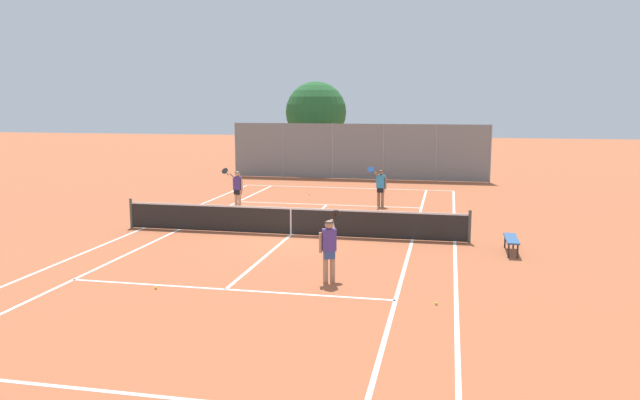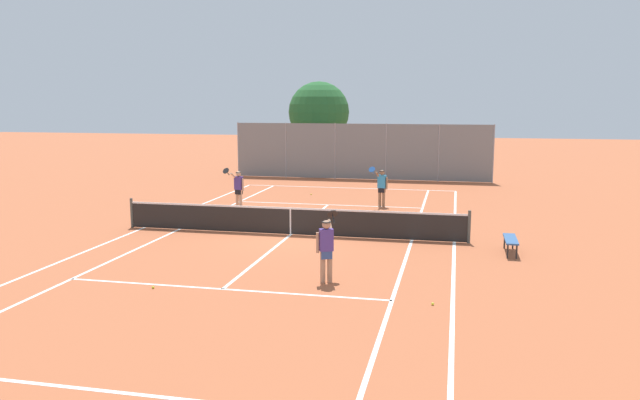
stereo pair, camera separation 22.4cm
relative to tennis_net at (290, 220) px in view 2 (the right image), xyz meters
The scene contains 13 objects.
ground_plane 0.51m from the tennis_net, ahead, with size 120.00×120.00×0.00m, color #B25B38.
court_line_markings 0.51m from the tennis_net, ahead, with size 11.10×23.90×0.01m.
tennis_net is the anchor object (origin of this frame).
player_near_side 5.78m from the tennis_net, 65.98° to the right, with size 0.45×0.88×1.77m.
player_far_left 5.81m from the tennis_net, 127.38° to the left, with size 0.81×0.70×1.77m.
player_far_right 6.85m from the tennis_net, 69.78° to the left, with size 0.79×0.71×1.77m.
loose_tennis_ball_0 8.28m from the tennis_net, 52.25° to the right, with size 0.07×0.07×0.07m, color #D1DB33.
loose_tennis_ball_1 6.95m from the tennis_net, 104.03° to the right, with size 0.07×0.07×0.07m, color #D1DB33.
loose_tennis_ball_2 9.19m from the tennis_net, 98.75° to the left, with size 0.07×0.07×0.07m, color #D1DB33.
loose_tennis_ball_3 3.51m from the tennis_net, 56.69° to the left, with size 0.07×0.07×0.07m, color #D1DB33.
courtside_bench 7.24m from the tennis_net, ahead, with size 0.36×1.50×0.47m.
back_fence 15.74m from the tennis_net, 90.00° to the left, with size 15.06×0.08×3.26m.
tree_behind_left 19.82m from the tennis_net, 99.95° to the left, with size 3.91×3.91×5.78m.
Camera 2 is at (5.46, -20.22, 4.55)m, focal length 35.00 mm.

